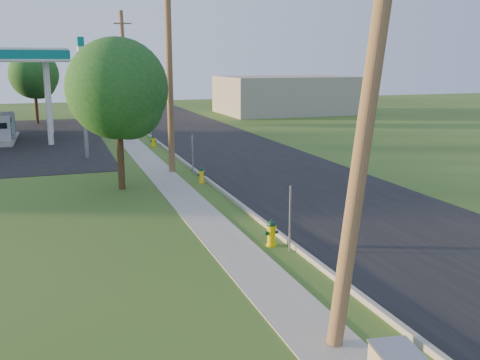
# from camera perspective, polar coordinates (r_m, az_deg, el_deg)

# --- Properties ---
(ground_plane) EXTENTS (140.00, 140.00, 0.00)m
(ground_plane) POSITION_cam_1_polar(r_m,az_deg,el_deg) (12.52, 12.30, -13.85)
(ground_plane) COLOR #31501B
(ground_plane) RESTS_ON ground
(road) EXTENTS (8.00, 120.00, 0.02)m
(road) POSITION_cam_1_polar(r_m,az_deg,el_deg) (22.83, 9.10, -1.60)
(road) COLOR black
(road) RESTS_ON ground
(curb) EXTENTS (0.15, 120.00, 0.15)m
(curb) POSITION_cam_1_polar(r_m,az_deg,el_deg) (21.28, -0.47, -2.29)
(curb) COLOR gray
(curb) RESTS_ON ground
(sidewalk) EXTENTS (1.50, 120.00, 0.03)m
(sidewalk) POSITION_cam_1_polar(r_m,az_deg,el_deg) (20.82, -5.05, -2.84)
(sidewalk) COLOR gray
(sidewalk) RESTS_ON ground
(utility_pole_near) EXTENTS (1.40, 0.32, 9.48)m
(utility_pole_near) POSITION_cam_1_polar(r_m,az_deg,el_deg) (10.11, 13.55, 8.24)
(utility_pole_near) COLOR brown
(utility_pole_near) RESTS_ON ground
(utility_pole_mid) EXTENTS (1.40, 0.32, 9.80)m
(utility_pole_mid) POSITION_cam_1_polar(r_m,az_deg,el_deg) (27.07, -7.53, 11.21)
(utility_pole_mid) COLOR brown
(utility_pole_mid) RESTS_ON ground
(utility_pole_far) EXTENTS (1.40, 0.32, 9.50)m
(utility_pole_far) POSITION_cam_1_polar(r_m,az_deg,el_deg) (44.86, -12.21, 11.29)
(utility_pole_far) COLOR brown
(utility_pole_far) RESTS_ON ground
(sign_post_near) EXTENTS (0.05, 0.04, 2.00)m
(sign_post_near) POSITION_cam_1_polar(r_m,az_deg,el_deg) (15.73, 5.36, -4.18)
(sign_post_near) COLOR gray
(sign_post_near) RESTS_ON ground
(sign_post_mid) EXTENTS (0.05, 0.04, 2.00)m
(sign_post_mid) POSITION_cam_1_polar(r_m,az_deg,el_deg) (26.66, -5.07, 2.70)
(sign_post_mid) COLOR gray
(sign_post_mid) RESTS_ON ground
(sign_post_far) EXTENTS (0.05, 0.04, 2.00)m
(sign_post_far) POSITION_cam_1_polar(r_m,az_deg,el_deg) (38.50, -9.47, 5.57)
(sign_post_far) COLOR gray
(sign_post_far) RESTS_ON ground
(fuel_pump_ne) EXTENTS (1.20, 3.20, 1.90)m
(fuel_pump_ne) POSITION_cam_1_polar(r_m,az_deg,el_deg) (39.96, -23.85, 4.53)
(fuel_pump_ne) COLOR gray
(fuel_pump_ne) RESTS_ON ground
(fuel_pump_se) EXTENTS (1.20, 3.20, 1.90)m
(fuel_pump_se) POSITION_cam_1_polar(r_m,az_deg,el_deg) (43.92, -23.44, 5.19)
(fuel_pump_se) COLOR gray
(fuel_pump_se) RESTS_ON ground
(price_pylon) EXTENTS (0.34, 2.04, 6.85)m
(price_pylon) POSITION_cam_1_polar(r_m,az_deg,el_deg) (32.06, -16.57, 11.84)
(price_pylon) COLOR gray
(price_pylon) RESTS_ON ground
(distant_building) EXTENTS (14.00, 10.00, 4.00)m
(distant_building) POSITION_cam_1_polar(r_m,az_deg,el_deg) (59.67, 4.92, 9.04)
(distant_building) COLOR gray
(distant_building) RESTS_ON ground
(tree_verge) EXTENTS (4.33, 4.33, 6.56)m
(tree_verge) POSITION_cam_1_polar(r_m,az_deg,el_deg) (23.59, -12.67, 9.07)
(tree_verge) COLOR #362012
(tree_verge) RESTS_ON ground
(tree_lot) EXTENTS (4.37, 4.37, 6.62)m
(tree_lot) POSITION_cam_1_polar(r_m,az_deg,el_deg) (52.29, -21.02, 10.28)
(tree_lot) COLOR #362012
(tree_lot) RESTS_ON ground
(hydrant_near) EXTENTS (0.42, 0.38, 0.83)m
(hydrant_near) POSITION_cam_1_polar(r_m,az_deg,el_deg) (16.36, 3.37, -5.67)
(hydrant_near) COLOR #DBBF01
(hydrant_near) RESTS_ON ground
(hydrant_mid) EXTENTS (0.38, 0.34, 0.74)m
(hydrant_mid) POSITION_cam_1_polar(r_m,az_deg,el_deg) (24.88, -4.13, 0.52)
(hydrant_mid) COLOR yellow
(hydrant_mid) RESTS_ON ground
(hydrant_far) EXTENTS (0.41, 0.36, 0.79)m
(hydrant_far) POSITION_cam_1_polar(r_m,az_deg,el_deg) (35.96, -9.23, 4.12)
(hydrant_far) COLOR #EAC403
(hydrant_far) RESTS_ON ground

